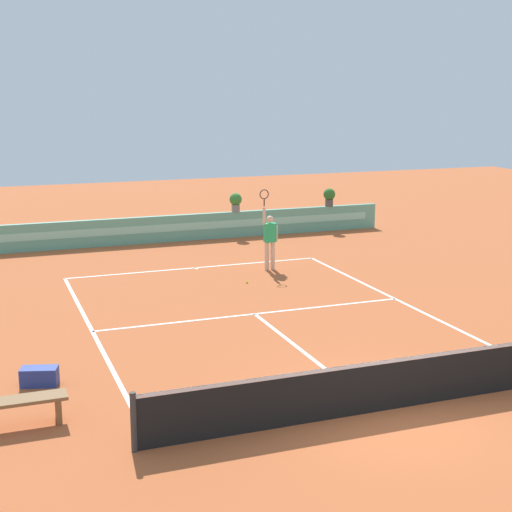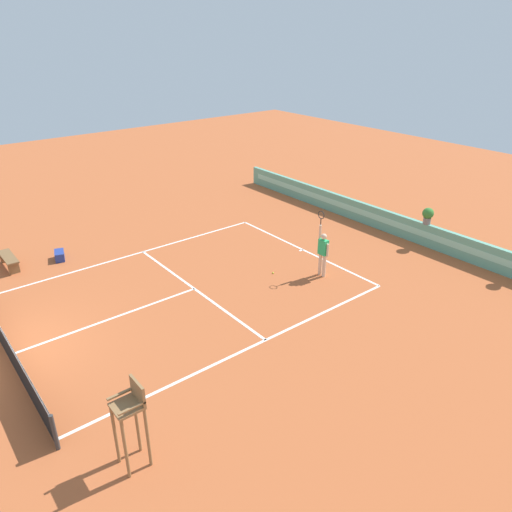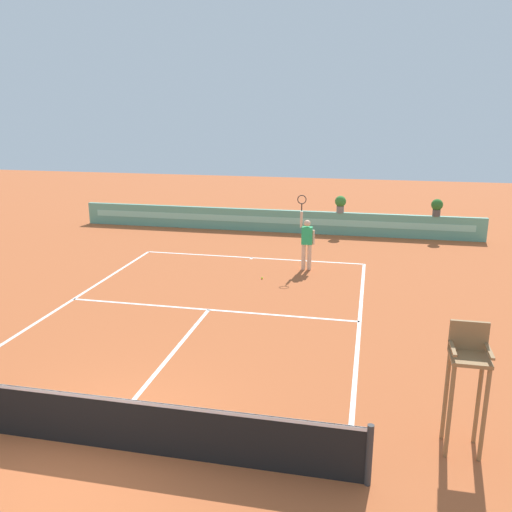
{
  "view_description": "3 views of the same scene",
  "coord_description": "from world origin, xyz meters",
  "px_view_note": "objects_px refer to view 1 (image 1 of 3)",
  "views": [
    {
      "loc": [
        -6.48,
        -11.04,
        5.61
      ],
      "look_at": [
        0.86,
        8.61,
        1.0
      ],
      "focal_mm": 53.22,
      "sensor_mm": 36.0,
      "label": 1
    },
    {
      "loc": [
        13.54,
        -1.5,
        8.74
      ],
      "look_at": [
        0.86,
        8.61,
        1.0
      ],
      "focal_mm": 33.96,
      "sensor_mm": 36.0,
      "label": 2
    },
    {
      "loc": [
        4.23,
        -7.03,
        5.4
      ],
      "look_at": [
        0.86,
        8.61,
        1.0
      ],
      "focal_mm": 37.97,
      "sensor_mm": 36.0,
      "label": 3
    }
  ],
  "objects_px": {
    "potted_plant_far_right": "(329,196)",
    "bench_courtside": "(19,406)",
    "tennis_ball_near_baseline": "(247,282)",
    "gear_bag": "(39,376)",
    "tennis_player": "(270,237)",
    "potted_plant_right": "(236,201)"
  },
  "relations": [
    {
      "from": "tennis_player",
      "to": "bench_courtside",
      "type": "bearing_deg",
      "value": -131.58
    },
    {
      "from": "potted_plant_right",
      "to": "potted_plant_far_right",
      "type": "distance_m",
      "value": 4.0
    },
    {
      "from": "potted_plant_far_right",
      "to": "potted_plant_right",
      "type": "bearing_deg",
      "value": 180.0
    },
    {
      "from": "gear_bag",
      "to": "tennis_player",
      "type": "height_order",
      "value": "tennis_player"
    },
    {
      "from": "tennis_player",
      "to": "potted_plant_right",
      "type": "xyz_separation_m",
      "value": [
        0.78,
        5.57,
        0.36
      ]
    },
    {
      "from": "potted_plant_right",
      "to": "bench_courtside",
      "type": "bearing_deg",
      "value": -121.23
    },
    {
      "from": "bench_courtside",
      "to": "potted_plant_right",
      "type": "bearing_deg",
      "value": 58.77
    },
    {
      "from": "tennis_ball_near_baseline",
      "to": "tennis_player",
      "type": "bearing_deg",
      "value": 47.47
    },
    {
      "from": "bench_courtside",
      "to": "tennis_player",
      "type": "xyz_separation_m",
      "value": [
        8.2,
        9.25,
        0.67
      ]
    },
    {
      "from": "bench_courtside",
      "to": "tennis_ball_near_baseline",
      "type": "distance_m",
      "value": 10.49
    },
    {
      "from": "tennis_ball_near_baseline",
      "to": "potted_plant_right",
      "type": "xyz_separation_m",
      "value": [
        2.04,
        6.95,
        1.38
      ]
    },
    {
      "from": "tennis_ball_near_baseline",
      "to": "potted_plant_far_right",
      "type": "relative_size",
      "value": 0.09
    },
    {
      "from": "potted_plant_right",
      "to": "tennis_player",
      "type": "bearing_deg",
      "value": -97.96
    },
    {
      "from": "gear_bag",
      "to": "tennis_player",
      "type": "bearing_deg",
      "value": 43.92
    },
    {
      "from": "gear_bag",
      "to": "tennis_player",
      "type": "xyz_separation_m",
      "value": [
        7.73,
        7.44,
        0.87
      ]
    },
    {
      "from": "gear_bag",
      "to": "potted_plant_right",
      "type": "relative_size",
      "value": 0.97
    },
    {
      "from": "bench_courtside",
      "to": "tennis_ball_near_baseline",
      "type": "xyz_separation_m",
      "value": [
        6.94,
        7.86,
        -0.34
      ]
    },
    {
      "from": "potted_plant_far_right",
      "to": "bench_courtside",
      "type": "bearing_deg",
      "value": -131.23
    },
    {
      "from": "gear_bag",
      "to": "potted_plant_right",
      "type": "xyz_separation_m",
      "value": [
        8.5,
        13.01,
        1.23
      ]
    },
    {
      "from": "tennis_ball_near_baseline",
      "to": "potted_plant_right",
      "type": "bearing_deg",
      "value": 73.6
    },
    {
      "from": "tennis_ball_near_baseline",
      "to": "potted_plant_far_right",
      "type": "height_order",
      "value": "potted_plant_far_right"
    },
    {
      "from": "gear_bag",
      "to": "bench_courtside",
      "type": "bearing_deg",
      "value": -104.75
    }
  ]
}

